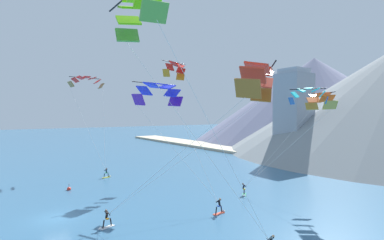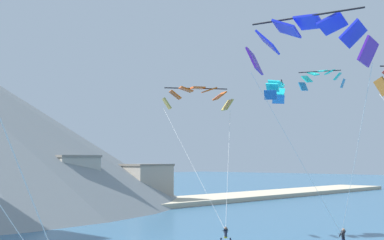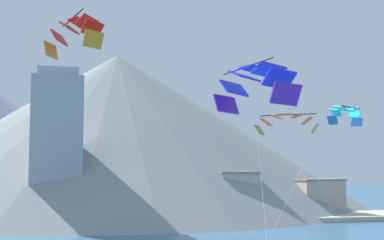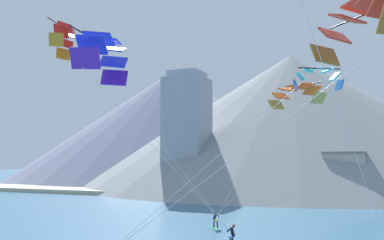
{
  "view_description": "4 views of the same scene",
  "coord_description": "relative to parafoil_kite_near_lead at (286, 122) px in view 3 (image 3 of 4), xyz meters",
  "views": [
    {
      "loc": [
        32.91,
        -5.62,
        10.71
      ],
      "look_at": [
        -2.58,
        18.48,
        9.79
      ],
      "focal_mm": 28.0,
      "sensor_mm": 36.0,
      "label": 1
    },
    {
      "loc": [
        -26.65,
        -3.7,
        6.53
      ],
      "look_at": [
        -3.68,
        17.84,
        8.89
      ],
      "focal_mm": 50.0,
      "sensor_mm": 36.0,
      "label": 2
    },
    {
      "loc": [
        -13.01,
        -21.52,
        7.87
      ],
      "look_at": [
        -2.93,
        18.75,
        11.5
      ],
      "focal_mm": 50.0,
      "sensor_mm": 36.0,
      "label": 3
    },
    {
      "loc": [
        17.36,
        -12.9,
        5.92
      ],
      "look_at": [
        3.46,
        19.17,
        9.2
      ],
      "focal_mm": 40.0,
      "sensor_mm": 36.0,
      "label": 4
    }
  ],
  "objects": [
    {
      "name": "mountain_peak_central_summit",
      "position": [
        -11.3,
        60.74,
        3.16
      ],
      "size": [
        100.78,
        100.78,
        31.44
      ],
      "color": "gray",
      "rests_on": "ground"
    },
    {
      "name": "shoreline_strip",
      "position": [
        -10.06,
        22.58,
        -12.21
      ],
      "size": [
        180.0,
        10.0,
        0.7
      ],
      "primitive_type": "cube",
      "color": "beige",
      "rests_on": "ground"
    },
    {
      "name": "parafoil_kite_far_right",
      "position": [
        -10.31,
        -18.08,
        0.88
      ],
      "size": [
        10.47,
        7.4,
        13.25
      ],
      "color": "#501EA8"
    },
    {
      "name": "parafoil_kite_distant_low_drift",
      "position": [
        -21.96,
        -8.65,
        6.01
      ],
      "size": [
        4.64,
        5.91,
        2.99
      ],
      "color": "orange"
    },
    {
      "name": "highrise_tower",
      "position": [
        -23.33,
        25.59,
        -1.99
      ],
      "size": [
        7.0,
        7.0,
        21.57
      ],
      "color": "#999EA8",
      "rests_on": "ground"
    },
    {
      "name": "parafoil_kite_near_lead",
      "position": [
        0.0,
        0.0,
        0.0
      ],
      "size": [
        8.67,
        10.47,
        12.16
      ],
      "color": "#AD983C"
    },
    {
      "name": "shore_building_harbour_front",
      "position": [
        17.12,
        26.05,
        -9.58
      ],
      "size": [
        6.95,
        4.92,
        5.94
      ],
      "color": "#A89E8E",
      "rests_on": "ground"
    },
    {
      "name": "parafoil_kite_distant_mid_solo",
      "position": [
        2.98,
        -6.78,
        0.3
      ],
      "size": [
        4.12,
        2.91,
        1.89
      ],
      "color": "blue"
    },
    {
      "name": "shore_building_quay_east",
      "position": [
        2.76,
        25.36,
        -8.98
      ],
      "size": [
        6.06,
        6.62,
        7.15
      ],
      "color": "#B7AD9E",
      "rests_on": "ground"
    },
    {
      "name": "shore_building_promenade_mid",
      "position": [
        -22.2,
        25.7,
        -9.36
      ],
      "size": [
        5.6,
        6.81,
        6.39
      ],
      "color": "beige",
      "rests_on": "ground"
    }
  ]
}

